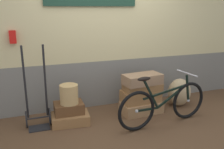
# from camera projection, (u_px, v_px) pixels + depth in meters

# --- Properties ---
(ground) EXTENTS (9.52, 5.20, 0.06)m
(ground) POSITION_uv_depth(u_px,v_px,m) (124.00, 122.00, 4.03)
(ground) COLOR #513823
(station_building) EXTENTS (7.52, 0.74, 2.68)m
(station_building) POSITION_uv_depth(u_px,v_px,m) (108.00, 34.00, 4.44)
(station_building) COLOR slate
(station_building) RESTS_ON ground
(suitcase_0) EXTENTS (0.62, 0.44, 0.16)m
(suitcase_0) POSITION_uv_depth(u_px,v_px,m) (71.00, 119.00, 3.90)
(suitcase_0) COLOR olive
(suitcase_0) RESTS_ON ground
(suitcase_1) EXTENTS (0.46, 0.35, 0.17)m
(suitcase_1) POSITION_uv_depth(u_px,v_px,m) (69.00, 108.00, 3.91)
(suitcase_1) COLOR brown
(suitcase_1) RESTS_ON suitcase_0
(suitcase_2) EXTENTS (0.73, 0.42, 0.20)m
(suitcase_2) POSITION_uv_depth(u_px,v_px,m) (141.00, 107.00, 4.31)
(suitcase_2) COLOR #9E754C
(suitcase_2) RESTS_ON ground
(suitcase_3) EXTENTS (0.67, 0.38, 0.20)m
(suitcase_3) POSITION_uv_depth(u_px,v_px,m) (141.00, 96.00, 4.28)
(suitcase_3) COLOR olive
(suitcase_3) RESTS_ON suitcase_2
(suitcase_4) EXTENTS (0.66, 0.35, 0.13)m
(suitcase_4) POSITION_uv_depth(u_px,v_px,m) (142.00, 87.00, 4.24)
(suitcase_4) COLOR olive
(suitcase_4) RESTS_ON suitcase_3
(suitcase_5) EXTENTS (0.69, 0.40, 0.17)m
(suitcase_5) POSITION_uv_depth(u_px,v_px,m) (142.00, 79.00, 4.18)
(suitcase_5) COLOR #937051
(suitcase_5) RESTS_ON suitcase_4
(wicker_basket) EXTENTS (0.29, 0.29, 0.31)m
(wicker_basket) POSITION_uv_depth(u_px,v_px,m) (69.00, 94.00, 3.82)
(wicker_basket) COLOR tan
(wicker_basket) RESTS_ON suitcase_1
(luggage_trolley) EXTENTS (0.38, 0.35, 1.29)m
(luggage_trolley) POSITION_uv_depth(u_px,v_px,m) (37.00, 107.00, 3.75)
(luggage_trolley) COLOR black
(luggage_trolley) RESTS_ON ground
(burlap_sack) EXTENTS (0.44, 0.38, 0.52)m
(burlap_sack) POSITION_uv_depth(u_px,v_px,m) (179.00, 92.00, 4.59)
(burlap_sack) COLOR tan
(burlap_sack) RESTS_ON ground
(bicycle) EXTENTS (1.62, 0.46, 0.83)m
(bicycle) POSITION_uv_depth(u_px,v_px,m) (164.00, 104.00, 3.82)
(bicycle) COLOR black
(bicycle) RESTS_ON ground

